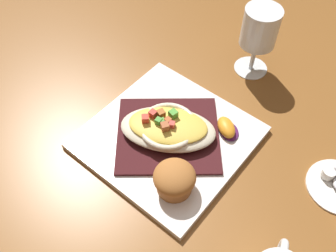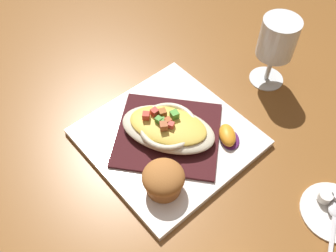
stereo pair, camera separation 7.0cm
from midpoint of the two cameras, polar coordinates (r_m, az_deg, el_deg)
The scene contains 10 objects.
ground_plane at distance 0.73m, azimuth 2.72°, elevation -2.26°, with size 2.60×2.60×0.00m, color brown.
square_plate at distance 0.73m, azimuth 2.74°, elevation -1.94°, with size 0.29×0.29×0.01m, color white.
folded_napkin at distance 0.72m, azimuth 2.77°, elevation -1.47°, with size 0.20×0.18×0.01m, color #3D1619.
gratin_dish at distance 0.70m, azimuth 2.83°, elevation -0.40°, with size 0.21×0.20×0.05m.
muffin at distance 0.64m, azimuth 2.46°, elevation -8.39°, with size 0.07×0.07×0.06m.
orange_garnish at distance 0.72m, azimuth 11.90°, elevation -1.70°, with size 0.07×0.05×0.02m.
stemmed_glass at distance 0.81m, azimuth 18.80°, elevation 11.97°, with size 0.08×0.08×0.16m.
creamer_saucer at distance 0.73m, azimuth 26.63°, elevation -11.82°, with size 0.11×0.11×0.01m, color white.
spoon at distance 0.72m, azimuth 26.83°, elevation -12.06°, with size 0.07×0.09×0.01m.
creamer_cup_2 at distance 0.72m, azimuth 25.56°, elevation -9.94°, with size 0.02×0.02×0.02m, color white.
Camera 2 is at (-0.37, 0.21, 0.60)m, focal length 39.82 mm.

